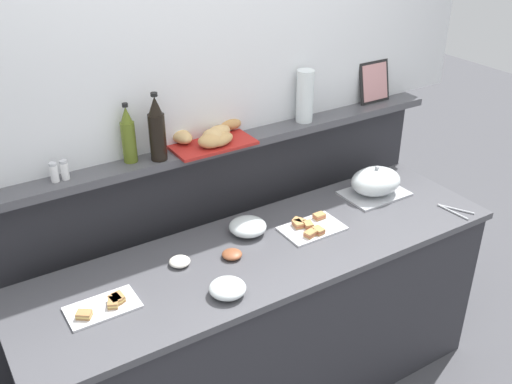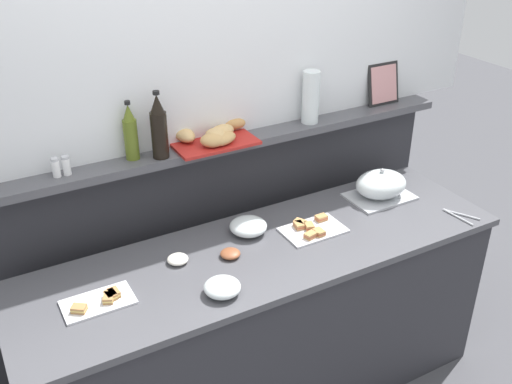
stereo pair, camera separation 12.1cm
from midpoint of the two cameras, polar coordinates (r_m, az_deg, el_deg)
ground_plane at (r=3.70m, az=-5.30°, el=-13.01°), size 12.00×12.00×0.00m
buffet_counter at (r=3.00m, az=-0.28°, el=-12.87°), size 2.32×0.68×0.92m
back_ledge_unit at (r=3.23m, az=-5.15°, el=-4.78°), size 2.62×0.22×1.30m
upper_wall_panel at (r=2.77m, az=-6.57°, el=17.98°), size 3.22×0.08×1.30m
sandwich_platter_rear at (r=2.46m, az=-15.86°, el=-10.61°), size 0.28×0.16×0.04m
sandwich_platter_side at (r=2.86m, az=4.12°, el=-3.43°), size 0.30×0.19×0.04m
serving_cloche at (r=3.18m, az=10.43°, el=0.91°), size 0.34×0.24×0.17m
glass_bowl_large at (r=2.81m, az=-2.06°, el=-3.43°), size 0.18×0.18×0.07m
glass_bowl_medium at (r=2.44m, az=-4.22°, el=-9.35°), size 0.15×0.15×0.06m
condiment_bowl_cream at (r=2.63m, az=-8.72°, el=-6.68°), size 0.09×0.09×0.03m
condiment_bowl_red at (r=2.66m, az=-3.66°, el=-6.06°), size 0.09×0.09×0.03m
serving_tongs at (r=3.15m, az=17.53°, el=-1.71°), size 0.10×0.19×0.01m
olive_oil_bottle at (r=2.69m, az=-13.53°, el=5.29°), size 0.06×0.06×0.28m
wine_bottle_dark at (r=2.68m, az=-10.85°, el=5.90°), size 0.08×0.08×0.32m
salt_shaker at (r=2.63m, az=-20.21°, el=1.78°), size 0.03×0.03×0.09m
pepper_shaker at (r=2.64m, az=-19.30°, el=2.02°), size 0.03×0.03×0.09m
bread_basket at (r=2.85m, az=-5.60°, el=5.34°), size 0.42×0.28×0.08m
framed_picture at (r=3.42m, az=10.37°, el=10.42°), size 0.20×0.06×0.23m
water_carafe at (r=3.08m, az=3.62°, el=9.23°), size 0.09×0.09×0.27m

